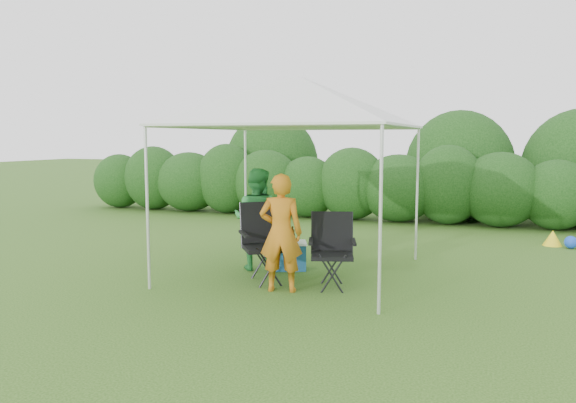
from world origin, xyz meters
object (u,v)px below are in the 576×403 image
(canopy, at_px, (297,101))
(woman, at_px, (257,219))
(chair_left, at_px, (264,237))
(man, at_px, (281,233))
(chair_right, at_px, (332,245))
(cooler, at_px, (290,255))

(canopy, bearing_deg, woman, 179.53)
(woman, bearing_deg, canopy, 176.78)
(canopy, height_order, chair_left, canopy)
(canopy, bearing_deg, man, -82.21)
(chair_right, height_order, chair_left, chair_left)
(canopy, distance_m, chair_right, 2.10)
(man, bearing_deg, chair_left, -59.71)
(chair_right, bearing_deg, cooler, 123.93)
(canopy, height_order, cooler, canopy)
(canopy, distance_m, cooler, 2.26)
(chair_right, bearing_deg, man, -157.44)
(canopy, distance_m, chair_left, 1.96)
(woman, relative_size, cooler, 2.53)
(cooler, bearing_deg, man, -97.53)
(cooler, bearing_deg, canopy, -65.31)
(woman, bearing_deg, cooler, -164.33)
(man, bearing_deg, cooler, -88.49)
(chair_left, bearing_deg, chair_right, -34.30)
(chair_left, bearing_deg, canopy, 28.85)
(chair_right, xyz_separation_m, chair_left, (-0.95, -0.02, 0.05))
(canopy, bearing_deg, chair_right, -38.52)
(chair_right, relative_size, woman, 0.65)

